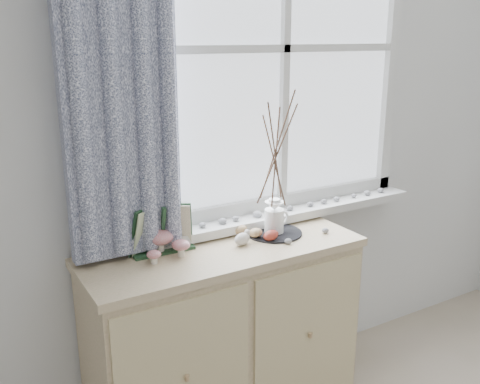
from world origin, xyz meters
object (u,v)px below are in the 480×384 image
(sideboard, at_px, (225,338))
(botanical_book, at_px, (164,229))
(twig_pitcher, at_px, (275,151))
(toadstool_cluster, at_px, (164,241))

(sideboard, xyz_separation_m, botanical_book, (-0.23, 0.08, 0.53))
(sideboard, height_order, botanical_book, botanical_book)
(sideboard, xyz_separation_m, twig_pitcher, (0.28, 0.04, 0.80))
(botanical_book, xyz_separation_m, toadstool_cluster, (-0.01, -0.02, -0.04))
(sideboard, distance_m, botanical_book, 0.58)
(botanical_book, relative_size, twig_pitcher, 0.45)
(toadstool_cluster, distance_m, twig_pitcher, 0.61)
(twig_pitcher, bearing_deg, sideboard, 176.21)
(sideboard, bearing_deg, toadstool_cluster, 166.00)
(sideboard, height_order, toadstool_cluster, toadstool_cluster)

